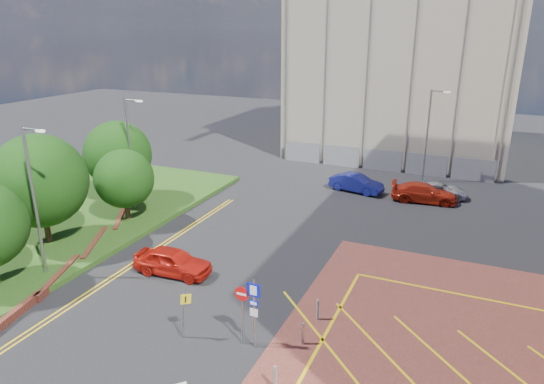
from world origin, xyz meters
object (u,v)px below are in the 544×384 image
Objects in this scene: lamp_back at (428,133)px; car_red_left at (173,261)px; lamp_left_far at (130,150)px; car_silver_back at (439,190)px; tree_d at (118,154)px; warning_sign at (184,310)px; sign_cluster at (249,306)px; car_blue_back at (356,183)px; lamp_left_near at (35,196)px; car_red_back at (424,193)px; tree_c at (124,179)px; tree_b at (40,181)px.

lamp_back reaches higher than car_red_left.
car_silver_back is (20.12, 12.12, -4.06)m from lamp_left_far.
tree_d is 19.03m from warning_sign.
sign_cluster reaches higher than car_red_left.
sign_cluster reaches higher than car_blue_back.
lamp_back is 1.82× the size of car_blue_back.
sign_cluster is at bearing -4.56° from lamp_left_near.
car_red_back is (19.16, 10.65, -3.94)m from lamp_left_far.
tree_c is at bearing -65.29° from lamp_left_far.
sign_cluster is 0.64× the size of car_red_back.
car_blue_back is (-4.76, -5.05, -3.63)m from lamp_back.
lamp_left_near is at bearing -44.25° from tree_b.
lamp_back reaches higher than tree_d.
lamp_left_near is at bearing -78.69° from lamp_left_far.
lamp_left_far is (-2.00, 10.00, 0.00)m from lamp_left_near.
lamp_left_near and lamp_left_far have the same top height.
lamp_back is at bearing 12.63° from car_silver_back.
lamp_left_near is 27.14m from car_red_back.
lamp_left_near is 1.82× the size of car_blue_back.
lamp_back is at bearing 57.60° from lamp_left_near.
car_blue_back is at bearing 90.37° from car_silver_back.
car_blue_back is 0.89× the size of car_red_back.
car_silver_back is (12.09, 19.04, -0.14)m from car_red_left.
sign_cluster is 22.15m from car_red_back.
tree_b reaches higher than tree_d.
sign_cluster is at bearing -33.16° from tree_c.
car_red_back is (18.24, 12.65, -2.47)m from tree_c.
car_red_left is at bearing 140.82° from car_red_back.
lamp_left_near reaches higher than car_silver_back.
lamp_left_near is at bearing 130.69° from car_silver_back.
tree_d reaches higher than car_silver_back.
lamp_left_far is at bearing 111.08° from car_silver_back.
tree_b reaches higher than sign_cluster.
lamp_left_near is 1.61× the size of car_red_back.
car_red_left is (-6.69, 4.09, -1.21)m from sign_cluster.
car_red_left is 0.87× the size of car_red_back.
warning_sign is (11.91, -11.66, -3.23)m from lamp_left_far.
car_red_left is 20.81m from car_red_back.
lamp_left_far is 1.84× the size of car_red_left.
car_silver_back is at bearing -68.50° from car_blue_back.
lamp_left_near is at bearing 175.44° from sign_cluster.
car_red_back is at bearing 24.44° from tree_d.
lamp_back reaches higher than tree_c.
lamp_left_near is 30.80m from lamp_back.
car_red_left is (7.10, -4.93, -2.45)m from tree_c.
car_red_left is 0.99× the size of car_blue_back.
car_blue_back is at bearing 85.37° from warning_sign.
lamp_left_near reaches higher than car_red_back.
tree_d is 25.47m from lamp_back.
tree_c is 25.19m from lamp_back.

